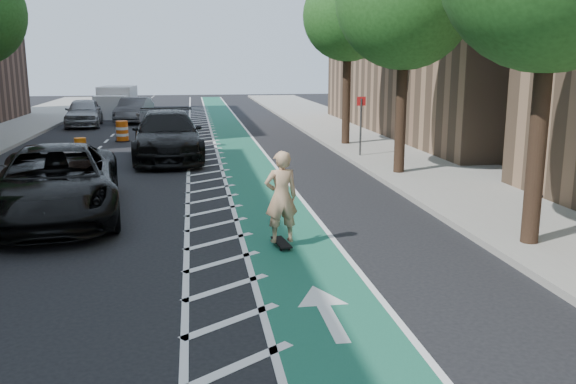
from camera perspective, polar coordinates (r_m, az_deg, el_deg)
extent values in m
plane|color=black|center=(12.12, -13.31, -6.77)|extent=(120.00, 120.00, 0.00)
cube|color=#175340|center=(21.87, -3.53, 2.01)|extent=(2.00, 90.00, 0.01)
cube|color=silver|center=(21.79, -7.46, 1.89)|extent=(1.40, 90.00, 0.01)
cube|color=gray|center=(23.37, 12.56, 2.57)|extent=(5.00, 90.00, 0.15)
cube|color=gray|center=(22.59, 6.75, 2.47)|extent=(0.12, 90.00, 0.16)
cylinder|color=#382619|center=(13.45, 22.04, 4.18)|extent=(0.36, 0.36, 4.40)
cylinder|color=#382619|center=(20.69, 10.68, 7.37)|extent=(0.36, 0.36, 4.40)
cylinder|color=#382619|center=(28.34, 5.27, 8.79)|extent=(0.36, 0.36, 4.40)
sphere|color=#1E4918|center=(28.35, 5.41, 16.07)|extent=(4.20, 4.20, 4.20)
cylinder|color=#4C4C4C|center=(24.49, 6.81, 5.87)|extent=(0.08, 0.08, 2.40)
cube|color=red|center=(24.39, 6.88, 8.44)|extent=(0.35, 0.02, 0.35)
cube|color=black|center=(12.95, -0.63, -4.72)|extent=(0.35, 0.89, 0.03)
cylinder|color=black|center=(13.22, -1.35, -4.68)|extent=(0.04, 0.07, 0.07)
cylinder|color=black|center=(13.26, -0.60, -4.62)|extent=(0.04, 0.07, 0.07)
cylinder|color=black|center=(12.68, -0.67, -5.41)|extent=(0.04, 0.07, 0.07)
cylinder|color=black|center=(12.73, 0.11, -5.34)|extent=(0.04, 0.07, 0.07)
imported|color=tan|center=(12.70, -0.64, -0.45)|extent=(0.76, 0.55, 1.94)
imported|color=black|center=(16.18, -20.91, 0.81)|extent=(3.77, 6.79, 1.80)
imported|color=black|center=(24.76, -11.21, 5.20)|extent=(2.97, 6.66, 1.90)
imported|color=gray|center=(38.60, -18.56, 7.08)|extent=(2.31, 5.03, 1.67)
imported|color=#515256|center=(40.27, -14.19, 7.45)|extent=(2.25, 4.90, 1.56)
imported|color=black|center=(18.41, 22.64, 2.42)|extent=(0.68, 0.87, 1.78)
cube|color=silver|center=(45.34, -15.63, 8.19)|extent=(2.50, 3.47, 2.07)
cube|color=silver|center=(42.92, -16.21, 7.61)|extent=(2.18, 1.80, 1.55)
cylinder|color=black|center=(42.73, -17.52, 6.95)|extent=(0.31, 0.74, 0.73)
cylinder|color=black|center=(42.37, -15.04, 7.06)|extent=(0.31, 0.74, 0.73)
cylinder|color=black|center=(46.37, -16.53, 7.38)|extent=(0.31, 0.74, 0.73)
cylinder|color=black|center=(46.04, -14.24, 7.48)|extent=(0.31, 0.74, 0.73)
cylinder|color=#D75C0B|center=(15.17, -20.88, -1.44)|extent=(0.58, 0.58, 1.00)
cylinder|color=silver|center=(15.21, -20.83, -2.05)|extent=(0.59, 0.59, 0.13)
cylinder|color=silver|center=(15.14, -20.92, -0.91)|extent=(0.59, 0.59, 0.13)
cylinder|color=black|center=(15.29, -20.74, -3.19)|extent=(0.74, 0.74, 0.04)
cylinder|color=orange|center=(26.07, -18.83, 3.93)|extent=(0.47, 0.47, 0.81)
cylinder|color=silver|center=(26.09, -18.81, 3.63)|extent=(0.48, 0.48, 0.11)
cylinder|color=silver|center=(26.05, -18.85, 4.18)|extent=(0.48, 0.48, 0.11)
cylinder|color=black|center=(26.12, -18.77, 3.08)|extent=(0.60, 0.60, 0.04)
cylinder|color=#DE550B|center=(30.81, -15.25, 5.51)|extent=(0.58, 0.58, 1.00)
cylinder|color=silver|center=(30.83, -15.24, 5.20)|extent=(0.59, 0.59, 0.13)
cylinder|color=silver|center=(30.80, -15.27, 5.78)|extent=(0.59, 0.59, 0.13)
cylinder|color=black|center=(30.87, -15.20, 4.63)|extent=(0.73, 0.73, 0.04)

